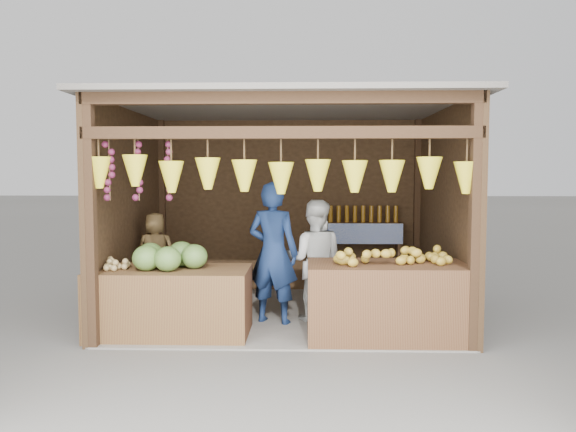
# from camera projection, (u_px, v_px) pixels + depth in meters

# --- Properties ---
(ground) EXTENTS (80.00, 80.00, 0.00)m
(ground) POSITION_uv_depth(u_px,v_px,m) (286.00, 314.00, 7.16)
(ground) COLOR #514F49
(ground) RESTS_ON ground
(stall_structure) EXTENTS (4.30, 3.30, 2.66)m
(stall_structure) POSITION_uv_depth(u_px,v_px,m) (283.00, 184.00, 7.00)
(stall_structure) COLOR slate
(stall_structure) RESTS_ON ground
(back_shelf) EXTENTS (1.25, 0.32, 1.32)m
(back_shelf) POSITION_uv_depth(u_px,v_px,m) (359.00, 236.00, 8.35)
(back_shelf) COLOR #382314
(back_shelf) RESTS_ON ground
(counter_left) EXTENTS (1.73, 0.85, 0.75)m
(counter_left) POSITION_uv_depth(u_px,v_px,m) (171.00, 302.00, 6.21)
(counter_left) COLOR #522E1B
(counter_left) RESTS_ON ground
(counter_right) EXTENTS (1.73, 0.85, 0.83)m
(counter_right) POSITION_uv_depth(u_px,v_px,m) (388.00, 302.00, 6.04)
(counter_right) COLOR #452917
(counter_right) RESTS_ON ground
(stool) EXTENTS (0.29, 0.29, 0.27)m
(stool) POSITION_uv_depth(u_px,v_px,m) (156.00, 303.00, 7.23)
(stool) COLOR black
(stool) RESTS_ON ground
(man_standing) EXTENTS (0.72, 0.59, 1.70)m
(man_standing) POSITION_uv_depth(u_px,v_px,m) (273.00, 253.00, 6.67)
(man_standing) COLOR #14264E
(man_standing) RESTS_ON ground
(woman_standing) EXTENTS (0.78, 0.64, 1.48)m
(woman_standing) POSITION_uv_depth(u_px,v_px,m) (315.00, 260.00, 6.82)
(woman_standing) COLOR silver
(woman_standing) RESTS_ON ground
(vendor_seated) EXTENTS (0.52, 0.35, 1.03)m
(vendor_seated) POSITION_uv_depth(u_px,v_px,m) (156.00, 253.00, 7.18)
(vendor_seated) COLOR brown
(vendor_seated) RESTS_ON stool
(melon_pile) EXTENTS (1.00, 0.50, 0.32)m
(melon_pile) POSITION_uv_depth(u_px,v_px,m) (169.00, 254.00, 6.18)
(melon_pile) COLOR #265416
(melon_pile) RESTS_ON counter_left
(tanfruit_pile) EXTENTS (0.34, 0.40, 0.13)m
(tanfruit_pile) POSITION_uv_depth(u_px,v_px,m) (116.00, 263.00, 6.15)
(tanfruit_pile) COLOR olive
(tanfruit_pile) RESTS_ON counter_left
(mango_pile) EXTENTS (1.40, 0.64, 0.22)m
(mango_pile) POSITION_uv_depth(u_px,v_px,m) (393.00, 254.00, 5.99)
(mango_pile) COLOR orange
(mango_pile) RESTS_ON counter_right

